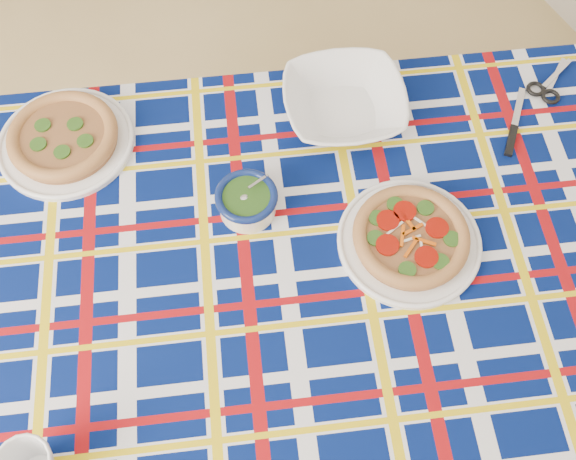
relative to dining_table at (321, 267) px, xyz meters
name	(u,v)px	position (x,y,z in m)	size (l,w,h in m)	color
floor	(172,412)	(-0.44, 0.04, -0.64)	(4.00, 4.00, 0.00)	tan
dining_table	(321,267)	(0.00, 0.00, 0.00)	(1.76, 1.43, 0.71)	brown
tablecloth	(321,262)	(0.00, 0.00, 0.02)	(1.55, 0.98, 0.10)	#04124D
main_focaccia_plate	(411,237)	(0.16, -0.06, 0.10)	(0.30, 0.30, 0.06)	brown
pesto_bowl	(247,200)	(-0.09, 0.16, 0.11)	(0.13, 0.13, 0.08)	#1A390F
serving_bowl	(344,103)	(0.21, 0.29, 0.11)	(0.27, 0.27, 0.07)	white
second_focaccia_plate	(63,137)	(-0.37, 0.49, 0.10)	(0.31, 0.31, 0.06)	brown
table_knife	(518,109)	(0.57, 0.11, 0.08)	(0.21, 0.02, 0.01)	silver
kitchen_scissors	(557,74)	(0.71, 0.15, 0.08)	(0.18, 0.08, 0.02)	silver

